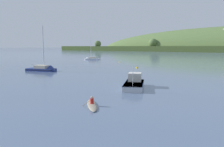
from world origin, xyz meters
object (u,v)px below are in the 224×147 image
at_px(fishing_boat_moored, 134,84).
at_px(mooring_buoy_far_upstream, 137,68).
at_px(canoe_with_paddler, 92,105).
at_px(mooring_buoy_foreground, 119,62).
at_px(sailboat_midwater_white, 45,70).
at_px(sailboat_near_mooring, 91,59).

height_order(fishing_boat_moored, mooring_buoy_far_upstream, fishing_boat_moored).
xyz_separation_m(fishing_boat_moored, canoe_with_paddler, (0.47, -10.32, -0.33)).
height_order(canoe_with_paddler, mooring_buoy_far_upstream, canoe_with_paddler).
bearing_deg(fishing_boat_moored, mooring_buoy_far_upstream, 2.93).
relative_size(canoe_with_paddler, mooring_buoy_far_upstream, 5.29).
bearing_deg(mooring_buoy_foreground, sailboat_midwater_white, -92.23).
distance_m(mooring_buoy_foreground, mooring_buoy_far_upstream, 19.95).
bearing_deg(sailboat_midwater_white, mooring_buoy_far_upstream, 37.36).
distance_m(fishing_boat_moored, mooring_buoy_far_upstream, 26.57).
xyz_separation_m(sailboat_near_mooring, mooring_buoy_foreground, (17.41, -7.24, -0.18)).
bearing_deg(mooring_buoy_far_upstream, canoe_with_paddler, -72.58).
xyz_separation_m(fishing_boat_moored, mooring_buoy_foreground, (-23.63, 39.39, -0.42)).
bearing_deg(mooring_buoy_foreground, fishing_boat_moored, -59.04).
distance_m(canoe_with_paddler, mooring_buoy_foreground, 55.25).
distance_m(sailboat_midwater_white, mooring_buoy_foreground, 32.11).
xyz_separation_m(canoe_with_paddler, mooring_buoy_far_upstream, (-10.90, 34.75, -0.09)).
xyz_separation_m(sailboat_near_mooring, canoe_with_paddler, (41.51, -56.95, -0.09)).
bearing_deg(sailboat_near_mooring, mooring_buoy_far_upstream, 121.07).
xyz_separation_m(sailboat_midwater_white, fishing_boat_moored, (24.88, -7.31, 0.21)).
height_order(sailboat_near_mooring, mooring_buoy_far_upstream, sailboat_near_mooring).
xyz_separation_m(sailboat_midwater_white, mooring_buoy_far_upstream, (14.44, 17.12, -0.22)).
height_order(sailboat_near_mooring, mooring_buoy_foreground, sailboat_near_mooring).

